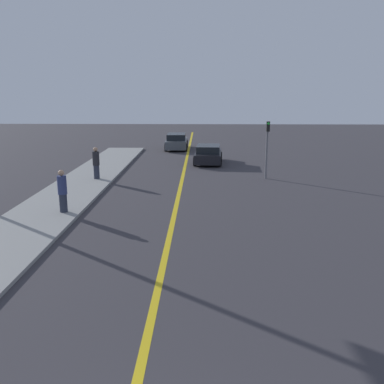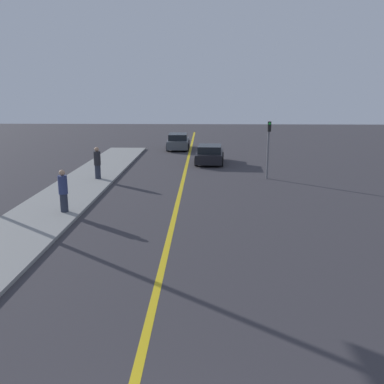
{
  "view_description": "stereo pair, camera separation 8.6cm",
  "coord_description": "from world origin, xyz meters",
  "px_view_note": "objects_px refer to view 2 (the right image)",
  "views": [
    {
      "loc": [
        1.11,
        -3.24,
        5.0
      ],
      "look_at": [
        0.8,
        10.33,
        1.73
      ],
      "focal_mm": 40.0,
      "sensor_mm": 36.0,
      "label": 1
    },
    {
      "loc": [
        1.2,
        -3.24,
        5.0
      ],
      "look_at": [
        0.8,
        10.33,
        1.73
      ],
      "focal_mm": 40.0,
      "sensor_mm": 36.0,
      "label": 2
    }
  ],
  "objects_px": {
    "car_ahead_center": "(178,142)",
    "traffic_light": "(268,143)",
    "pedestrian_near_curb": "(63,191)",
    "car_near_right_lane": "(210,154)",
    "pedestrian_mid_group": "(97,163)"
  },
  "relations": [
    {
      "from": "car_ahead_center",
      "to": "pedestrian_near_curb",
      "type": "bearing_deg",
      "value": -100.65
    },
    {
      "from": "pedestrian_mid_group",
      "to": "traffic_light",
      "type": "height_order",
      "value": "traffic_light"
    },
    {
      "from": "pedestrian_mid_group",
      "to": "traffic_light",
      "type": "distance_m",
      "value": 9.63
    },
    {
      "from": "car_near_right_lane",
      "to": "pedestrian_mid_group",
      "type": "distance_m",
      "value": 8.73
    },
    {
      "from": "car_near_right_lane",
      "to": "pedestrian_near_curb",
      "type": "xyz_separation_m",
      "value": [
        -6.07,
        -12.66,
        0.39
      ]
    },
    {
      "from": "car_ahead_center",
      "to": "pedestrian_near_curb",
      "type": "relative_size",
      "value": 2.38
    },
    {
      "from": "pedestrian_mid_group",
      "to": "pedestrian_near_curb",
      "type": "bearing_deg",
      "value": -87.89
    },
    {
      "from": "pedestrian_near_curb",
      "to": "traffic_light",
      "type": "height_order",
      "value": "traffic_light"
    },
    {
      "from": "car_near_right_lane",
      "to": "pedestrian_mid_group",
      "type": "relative_size",
      "value": 2.24
    },
    {
      "from": "pedestrian_mid_group",
      "to": "traffic_light",
      "type": "xyz_separation_m",
      "value": [
        9.54,
        0.81,
        1.04
      ]
    },
    {
      "from": "car_ahead_center",
      "to": "traffic_light",
      "type": "relative_size",
      "value": 1.27
    },
    {
      "from": "car_near_right_lane",
      "to": "pedestrian_mid_group",
      "type": "height_order",
      "value": "pedestrian_mid_group"
    },
    {
      "from": "pedestrian_mid_group",
      "to": "traffic_light",
      "type": "relative_size",
      "value": 0.54
    },
    {
      "from": "traffic_light",
      "to": "pedestrian_mid_group",
      "type": "bearing_deg",
      "value": -175.17
    },
    {
      "from": "car_near_right_lane",
      "to": "pedestrian_near_curb",
      "type": "relative_size",
      "value": 2.29
    }
  ]
}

